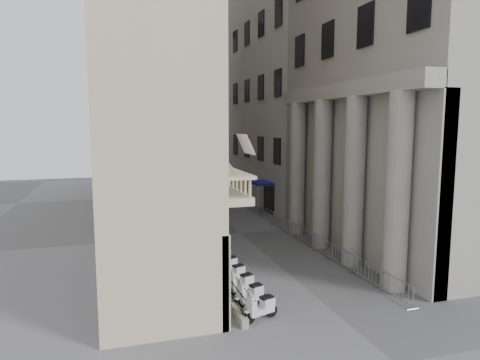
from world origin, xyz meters
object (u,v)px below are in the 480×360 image
at_px(street_lamp, 194,159).
at_px(security_tent, 176,184).
at_px(pedestrian_b, 214,197).
at_px(info_kiosk, 194,235).
at_px(scooter_0, 261,320).
at_px(pedestrian_a, 225,206).

bearing_deg(street_lamp, security_tent, 133.61).
relative_size(street_lamp, pedestrian_b, 5.54).
xyz_separation_m(info_kiosk, pedestrian_b, (5.06, 15.78, -0.15)).
xyz_separation_m(scooter_0, street_lamp, (1.21, 21.65, 5.28)).
bearing_deg(pedestrian_a, security_tent, -21.32).
xyz_separation_m(street_lamp, pedestrian_a, (2.60, -1.09, -4.28)).
distance_m(scooter_0, pedestrian_a, 20.93).
xyz_separation_m(scooter_0, pedestrian_a, (3.81, 20.55, 0.99)).
bearing_deg(pedestrian_b, info_kiosk, 91.64).
distance_m(scooter_0, security_tent, 23.75).
xyz_separation_m(street_lamp, info_kiosk, (-1.99, -10.31, -4.33)).
xyz_separation_m(info_kiosk, pedestrian_a, (4.59, 9.21, 0.05)).
relative_size(security_tent, pedestrian_a, 2.09).
xyz_separation_m(security_tent, street_lamp, (1.39, -1.93, 2.46)).
distance_m(street_lamp, pedestrian_b, 7.72).
height_order(security_tent, pedestrian_b, security_tent).
relative_size(info_kiosk, pedestrian_a, 0.94).
distance_m(security_tent, pedestrian_a, 5.33).
bearing_deg(scooter_0, security_tent, -17.54).
distance_m(info_kiosk, pedestrian_b, 16.57).
bearing_deg(info_kiosk, scooter_0, -87.45).
xyz_separation_m(pedestrian_a, pedestrian_b, (0.47, 6.57, -0.20)).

